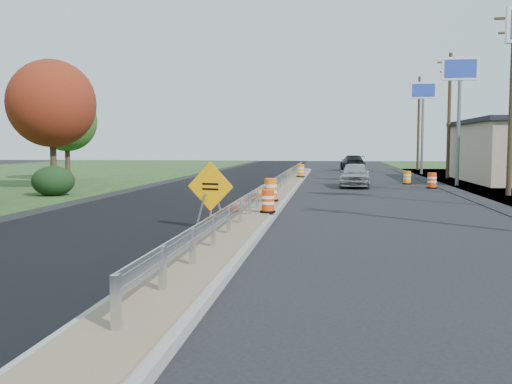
# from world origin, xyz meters

# --- Properties ---
(ground) EXTENTS (140.00, 140.00, 0.00)m
(ground) POSITION_xyz_m (0.00, 0.00, 0.00)
(ground) COLOR black
(ground) RESTS_ON ground
(milled_overlay) EXTENTS (7.20, 120.00, 0.01)m
(milled_overlay) POSITION_xyz_m (-4.40, 10.00, 0.01)
(milled_overlay) COLOR black
(milled_overlay) RESTS_ON ground
(median) EXTENTS (1.60, 55.00, 0.23)m
(median) POSITION_xyz_m (0.00, 8.00, 0.11)
(median) COLOR gray
(median) RESTS_ON ground
(guardrail) EXTENTS (0.10, 46.15, 0.72)m
(guardrail) POSITION_xyz_m (0.00, 9.00, 0.73)
(guardrail) COLOR silver
(guardrail) RESTS_ON median
(pylon_sign_mid) EXTENTS (2.20, 0.30, 7.90)m
(pylon_sign_mid) POSITION_xyz_m (10.50, 16.00, 6.48)
(pylon_sign_mid) COLOR slate
(pylon_sign_mid) RESTS_ON ground
(pylon_sign_north) EXTENTS (2.20, 0.30, 7.90)m
(pylon_sign_north) POSITION_xyz_m (10.50, 30.00, 6.48)
(pylon_sign_north) COLOR slate
(pylon_sign_north) RESTS_ON ground
(utility_pole_smid) EXTENTS (1.90, 0.26, 9.40)m
(utility_pole_smid) POSITION_xyz_m (11.50, 9.00, 4.93)
(utility_pole_smid) COLOR #473523
(utility_pole_smid) RESTS_ON ground
(utility_pole_nmid) EXTENTS (1.90, 0.26, 9.40)m
(utility_pole_nmid) POSITION_xyz_m (11.50, 24.00, 4.93)
(utility_pole_nmid) COLOR #473523
(utility_pole_nmid) RESTS_ON ground
(utility_pole_north) EXTENTS (1.90, 0.26, 9.40)m
(utility_pole_north) POSITION_xyz_m (11.50, 39.00, 4.93)
(utility_pole_north) COLOR #473523
(utility_pole_north) RESTS_ON ground
(hedge_north) EXTENTS (2.09, 2.09, 1.52)m
(hedge_north) POSITION_xyz_m (-11.00, 6.00, 0.76)
(hedge_north) COLOR black
(hedge_north) RESTS_ON ground
(tree_near_red) EXTENTS (4.95, 4.95, 7.35)m
(tree_near_red) POSITION_xyz_m (-13.00, 10.00, 4.86)
(tree_near_red) COLOR #473523
(tree_near_red) RESTS_ON ground
(tree_near_back) EXTENTS (4.29, 4.29, 6.37)m
(tree_near_back) POSITION_xyz_m (-16.00, 18.00, 4.21)
(tree_near_back) COLOR #473523
(tree_near_back) RESTS_ON ground
(caution_sign) EXTENTS (1.45, 0.62, 2.05)m
(caution_sign) POSITION_xyz_m (-0.90, -4.04, 0.52)
(caution_sign) COLOR white
(caution_sign) RESTS_ON ground
(barrel_median_near) EXTENTS (0.53, 0.53, 0.78)m
(barrel_median_near) POSITION_xyz_m (0.55, -1.46, 0.61)
(barrel_median_near) COLOR black
(barrel_median_near) RESTS_ON median
(barrel_median_mid) EXTENTS (0.64, 0.64, 0.94)m
(barrel_median_mid) POSITION_xyz_m (0.24, 2.50, 0.68)
(barrel_median_mid) COLOR black
(barrel_median_mid) RESTS_ON median
(barrel_median_far) EXTENTS (0.63, 0.63, 0.92)m
(barrel_median_far) POSITION_xyz_m (0.55, 20.39, 0.67)
(barrel_median_far) COLOR black
(barrel_median_far) RESTS_ON median
(barrel_shoulder_near) EXTENTS (0.63, 0.63, 0.93)m
(barrel_shoulder_near) POSITION_xyz_m (8.57, 13.53, 0.44)
(barrel_shoulder_near) COLOR black
(barrel_shoulder_near) RESTS_ON ground
(barrel_shoulder_mid) EXTENTS (0.58, 0.58, 0.85)m
(barrel_shoulder_mid) POSITION_xyz_m (7.62, 17.09, 0.41)
(barrel_shoulder_mid) COLOR black
(barrel_shoulder_mid) RESTS_ON ground
(car_silver) EXTENTS (2.03, 4.49, 1.49)m
(car_silver) POSITION_xyz_m (4.15, 14.12, 0.75)
(car_silver) COLOR #A6A7AB
(car_silver) RESTS_ON ground
(car_dark_far) EXTENTS (2.47, 5.35, 1.52)m
(car_dark_far) POSITION_xyz_m (4.87, 36.87, 0.76)
(car_dark_far) COLOR black
(car_dark_far) RESTS_ON ground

